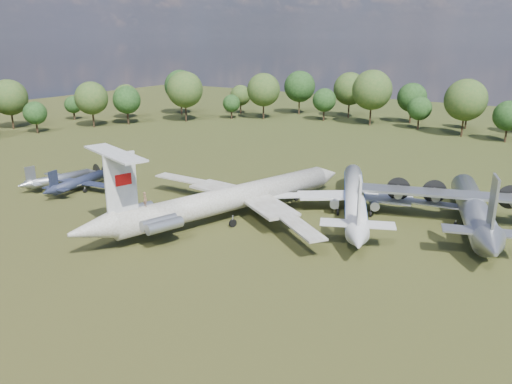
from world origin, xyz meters
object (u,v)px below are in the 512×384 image
Objects in this scene: tu104_jet at (354,201)px; person_on_il62 at (145,199)px; il62_airliner at (231,203)px; small_prop_west at (79,184)px; small_prop_northwest at (61,181)px; an12_transport at (473,213)px.

person_on_il62 reaches higher than tu104_jet.
person_on_il62 is at bearing -90.00° from il62_airliner.
small_prop_northwest is (-4.74, -0.19, -0.06)m from small_prop_west.
small_prop_west is (-43.82, -15.44, -0.78)m from tu104_jet.
an12_transport is 18.10× the size of person_on_il62.
an12_transport reaches higher than tu104_jet.
tu104_jet is 2.54× the size of small_prop_northwest.
an12_transport is 2.09× the size of small_prop_west.
tu104_jet is at bearing 27.75° from small_prop_northwest.
person_on_il62 is (-3.93, -12.92, 3.37)m from il62_airliner.
small_prop_northwest is at bearing 173.02° from small_prop_west.
person_on_il62 is at bearing -28.82° from small_prop_west.
small_prop_northwest is at bearing 178.15° from an12_transport.
il62_airliner is at bearing -171.25° from an12_transport.
small_prop_west is 1.05× the size of small_prop_northwest.
small_prop_west is (-29.75, -3.73, -1.19)m from il62_airliner.
tu104_jet is 1.15× the size of an12_transport.
il62_airliner is 18.30m from tu104_jet.
small_prop_northwest is (-48.55, -15.62, -0.84)m from tu104_jet.
person_on_il62 reaches higher than small_prop_west.
small_prop_northwest is at bearing 0.04° from person_on_il62.
tu104_jet is 20.85× the size of person_on_il62.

